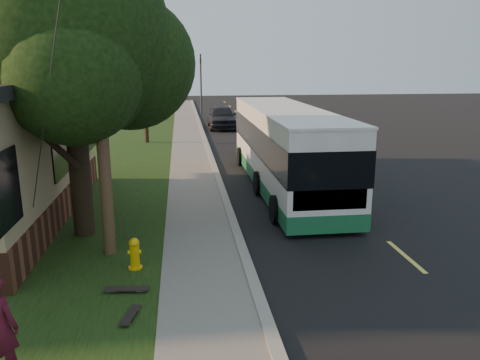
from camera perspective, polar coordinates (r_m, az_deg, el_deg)
name	(u,v)px	position (r m, az deg, el deg)	size (l,w,h in m)	color
ground	(247,265)	(11.33, 0.82, -10.32)	(120.00, 120.00, 0.00)	black
road	(303,169)	(21.45, 7.69, 1.36)	(8.00, 80.00, 0.01)	black
curb	(215,170)	(20.79, -3.03, 1.21)	(0.25, 80.00, 0.12)	gray
sidewalk	(193,171)	(20.75, -5.78, 1.07)	(2.00, 80.00, 0.08)	slate
grass_verge	(112,174)	(20.96, -15.39, 0.76)	(5.00, 80.00, 0.07)	black
fire_hydrant	(135,254)	(11.12, -12.72, -8.74)	(0.32, 0.32, 0.74)	#E3AF0B
utility_pole	(97,65)	(11.36, -17.06, 13.23)	(2.86, 3.21, 9.07)	#473321
leafy_tree	(71,43)	(13.16, -19.87, 15.40)	(6.30, 6.00, 7.80)	black
bare_tree_near	(145,107)	(28.40, -11.45, 8.69)	(1.38, 1.21, 4.31)	black
bare_tree_far	(162,96)	(40.33, -9.55, 10.07)	(1.38, 1.21, 4.03)	black
traffic_signal	(201,80)	(44.28, -4.79, 12.06)	(0.18, 0.22, 5.50)	#2D2D30
transit_bus	(285,146)	(17.89, 5.51, 4.19)	(2.60, 11.28, 3.06)	silver
skateboard_main	(130,315)	(9.28, -13.23, -15.74)	(0.36, 0.77, 0.07)	black
skateboard_spare	(127,289)	(10.22, -13.66, -12.78)	(0.92, 0.32, 0.08)	black
distant_car	(222,117)	(34.76, -2.25, 7.72)	(1.99, 4.94, 1.68)	black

